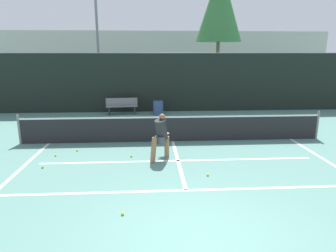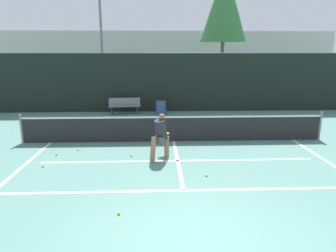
{
  "view_description": "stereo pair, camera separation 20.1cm",
  "coord_description": "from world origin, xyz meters",
  "views": [
    {
      "loc": [
        -0.84,
        -4.42,
        3.19
      ],
      "look_at": [
        -0.27,
        4.73,
        0.95
      ],
      "focal_mm": 32.0,
      "sensor_mm": 36.0,
      "label": 1
    },
    {
      "loc": [
        -0.64,
        -4.43,
        3.19
      ],
      "look_at": [
        -0.27,
        4.73,
        0.95
      ],
      "focal_mm": 32.0,
      "sensor_mm": 36.0,
      "label": 2
    }
  ],
  "objects": [
    {
      "name": "trash_bin",
      "position": [
        -0.38,
        11.19,
        0.41
      ],
      "size": [
        0.56,
        0.56,
        0.81
      ],
      "color": "#384C7F",
      "rests_on": "ground"
    },
    {
      "name": "building_far",
      "position": [
        0.0,
        28.46,
        2.69
      ],
      "size": [
        36.0,
        2.4,
        5.38
      ],
      "primitive_type": "cube",
      "color": "#B2ADA3",
      "rests_on": "ground"
    },
    {
      "name": "tennis_ball_scattered_4",
      "position": [
        -3.85,
        4.79,
        0.03
      ],
      "size": [
        0.07,
        0.07,
        0.07
      ],
      "primitive_type": "sphere",
      "color": "#D1E033",
      "rests_on": "ground"
    },
    {
      "name": "tennis_ball_scattered_1",
      "position": [
        -1.44,
        4.57,
        0.03
      ],
      "size": [
        0.07,
        0.07,
        0.07
      ],
      "primitive_type": "sphere",
      "color": "#D1E033",
      "rests_on": "ground"
    },
    {
      "name": "tennis_ball_scattered_3",
      "position": [
        -3.91,
        3.79,
        0.03
      ],
      "size": [
        0.07,
        0.07,
        0.07
      ],
      "primitive_type": "sphere",
      "color": "#D1E033",
      "rests_on": "ground"
    },
    {
      "name": "tree_west",
      "position": [
        4.81,
        20.54,
        6.94
      ],
      "size": [
        3.68,
        3.68,
        9.82
      ],
      "color": "brown",
      "rests_on": "ground"
    },
    {
      "name": "parked_car",
      "position": [
        -2.09,
        15.67,
        0.6
      ],
      "size": [
        1.66,
        4.25,
        1.42
      ],
      "color": "navy",
      "rests_on": "ground"
    },
    {
      "name": "fence_back",
      "position": [
        0.0,
        12.11,
        1.6
      ],
      "size": [
        24.0,
        0.06,
        3.21
      ],
      "color": "black",
      "rests_on": "ground"
    },
    {
      "name": "net",
      "position": [
        0.0,
        6.23,
        0.51
      ],
      "size": [
        11.09,
        0.09,
        1.07
      ],
      "color": "slate",
      "rests_on": "ground"
    },
    {
      "name": "court_baseline_near",
      "position": [
        0.0,
        2.12,
        0.0
      ],
      "size": [
        11.0,
        0.1,
        0.01
      ],
      "primitive_type": "cube",
      "color": "white",
      "rests_on": "ground"
    },
    {
      "name": "court_center_mark",
      "position": [
        0.0,
        4.17,
        0.0
      ],
      "size": [
        0.1,
        4.11,
        0.01
      ],
      "primitive_type": "cube",
      "color": "white",
      "rests_on": "ground"
    },
    {
      "name": "tennis_ball_scattered_0",
      "position": [
        0.68,
        2.94,
        0.03
      ],
      "size": [
        0.07,
        0.07,
        0.07
      ],
      "primitive_type": "sphere",
      "color": "#D1E033",
      "rests_on": "ground"
    },
    {
      "name": "courtside_bench",
      "position": [
        -2.32,
        11.43,
        0.47
      ],
      "size": [
        1.69,
        0.52,
        0.86
      ],
      "rotation": [
        0.0,
        0.0,
        0.08
      ],
      "color": "slate",
      "rests_on": "ground"
    },
    {
      "name": "ground_plane",
      "position": [
        0.0,
        0.0,
        0.0
      ],
      "size": [
        100.0,
        100.0,
        0.0
      ],
      "primitive_type": "plane",
      "color": "slate"
    },
    {
      "name": "tennis_ball_scattered_5",
      "position": [
        -3.28,
        5.26,
        0.03
      ],
      "size": [
        0.07,
        0.07,
        0.07
      ],
      "primitive_type": "sphere",
      "color": "#D1E033",
      "rests_on": "ground"
    },
    {
      "name": "player_practicing",
      "position": [
        -0.51,
        4.33,
        0.76
      ],
      "size": [
        0.75,
        1.14,
        1.43
      ],
      "rotation": [
        0.0,
        0.0,
        0.82
      ],
      "color": "#8C6042",
      "rests_on": "ground"
    },
    {
      "name": "court_service_line",
      "position": [
        0.0,
        4.14,
        0.0
      ],
      "size": [
        8.25,
        0.1,
        0.01
      ],
      "primitive_type": "cube",
      "color": "white",
      "rests_on": "ground"
    },
    {
      "name": "floodlight_mast",
      "position": [
        -4.0,
        15.13,
        4.79
      ],
      "size": [
        1.1,
        0.24,
        7.38
      ],
      "color": "slate",
      "rests_on": "ground"
    },
    {
      "name": "court_sideline_left",
      "position": [
        -4.51,
        4.17,
        0.0
      ],
      "size": [
        0.1,
        5.11,
        0.01
      ],
      "primitive_type": "cube",
      "color": "white",
      "rests_on": "ground"
    },
    {
      "name": "court_sideline_right",
      "position": [
        4.51,
        4.17,
        0.0
      ],
      "size": [
        0.1,
        5.11,
        0.01
      ],
      "primitive_type": "cube",
      "color": "white",
      "rests_on": "ground"
    },
    {
      "name": "tennis_ball_scattered_2",
      "position": [
        -1.42,
        1.09,
        0.03
      ],
      "size": [
        0.07,
        0.07,
        0.07
      ],
      "primitive_type": "sphere",
      "color": "#D1E033",
      "rests_on": "ground"
    }
  ]
}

